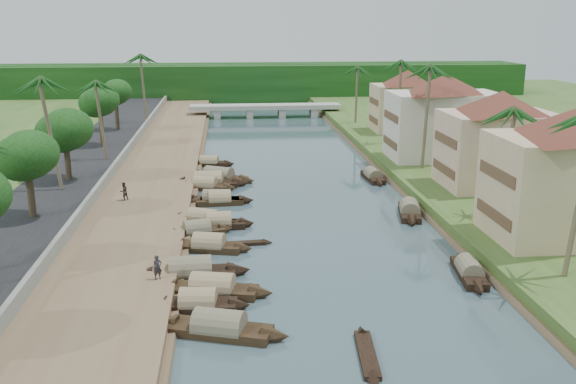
{
  "coord_description": "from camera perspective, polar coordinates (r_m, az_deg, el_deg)",
  "views": [
    {
      "loc": [
        -7.33,
        -47.42,
        17.67
      ],
      "look_at": [
        -1.73,
        10.56,
        2.0
      ],
      "focal_mm": 40.0,
      "sensor_mm": 36.0,
      "label": 1
    }
  ],
  "objects": [
    {
      "name": "palm_6",
      "position": [
        79.22,
        -16.38,
        9.18
      ],
      "size": [
        3.2,
        3.2,
        10.74
      ],
      "color": "brown",
      "rests_on": "ground"
    },
    {
      "name": "palm_1",
      "position": [
        57.19,
        18.74,
        6.71
      ],
      "size": [
        3.2,
        3.2,
        10.69
      ],
      "color": "brown",
      "rests_on": "ground"
    },
    {
      "name": "sampan_12",
      "position": [
        73.51,
        -6.18,
        1.39
      ],
      "size": [
        8.97,
        6.17,
        2.23
      ],
      "rotation": [
        0.0,
        0.0,
        -0.53
      ],
      "color": "black",
      "rests_on": "ground"
    },
    {
      "name": "bridge",
      "position": [
        120.7,
        -2.01,
        7.46
      ],
      "size": [
        28.0,
        4.0,
        2.4
      ],
      "color": "#99988F",
      "rests_on": "ground"
    },
    {
      "name": "person_far",
      "position": [
        63.83,
        -14.4,
        0.07
      ],
      "size": [
        1.08,
        1.07,
        1.76
      ],
      "primitive_type": "imported",
      "rotation": [
        0.0,
        0.0,
        3.87
      ],
      "color": "#312A22",
      "rests_on": "left_bank"
    },
    {
      "name": "palm_2",
      "position": [
        73.72,
        12.34,
        10.58
      ],
      "size": [
        3.2,
        3.2,
        13.0
      ],
      "color": "brown",
      "rests_on": "ground"
    },
    {
      "name": "ground",
      "position": [
        51.13,
        3.08,
        -5.18
      ],
      "size": [
        220.0,
        220.0,
        0.0
      ],
      "primitive_type": "plane",
      "color": "#3A4E57",
      "rests_on": "ground"
    },
    {
      "name": "sampan_11",
      "position": [
        70.92,
        -7.05,
        0.87
      ],
      "size": [
        9.1,
        2.89,
        2.52
      ],
      "rotation": [
        0.0,
        0.0,
        -0.1
      ],
      "color": "black",
      "rests_on": "ground"
    },
    {
      "name": "palm_8",
      "position": [
        107.52,
        -12.81,
        11.6
      ],
      "size": [
        3.2,
        3.2,
        12.29
      ],
      "color": "brown",
      "rests_on": "ground"
    },
    {
      "name": "sampan_2",
      "position": [
        43.29,
        -6.71,
        -8.55
      ],
      "size": [
        8.52,
        3.58,
        2.21
      ],
      "rotation": [
        0.0,
        0.0,
        -0.24
      ],
      "color": "black",
      "rests_on": "ground"
    },
    {
      "name": "sampan_1",
      "position": [
        41.3,
        -7.99,
        -9.8
      ],
      "size": [
        6.88,
        2.25,
        2.04
      ],
      "rotation": [
        0.0,
        0.0,
        -0.11
      ],
      "color": "black",
      "rests_on": "ground"
    },
    {
      "name": "sampan_9",
      "position": [
        64.21,
        -6.38,
        -0.63
      ],
      "size": [
        7.82,
        2.48,
        1.98
      ],
      "rotation": [
        0.0,
        0.0,
        -0.13
      ],
      "color": "black",
      "rests_on": "ground"
    },
    {
      "name": "canoe_2",
      "position": [
        72.71,
        -4.9,
        1.02
      ],
      "size": [
        4.79,
        3.44,
        0.76
      ],
      "rotation": [
        0.0,
        0.0,
        -0.57
      ],
      "color": "black",
      "rests_on": "ground"
    },
    {
      "name": "tree_4",
      "position": [
        89.17,
        -16.41,
        7.66
      ],
      "size": [
        4.68,
        4.68,
        7.75
      ],
      "color": "#3F3424",
      "rests_on": "ground"
    },
    {
      "name": "sampan_13",
      "position": [
        80.74,
        -7.01,
        2.6
      ],
      "size": [
        6.68,
        2.5,
        1.85
      ],
      "rotation": [
        0.0,
        0.0,
        -0.18
      ],
      "color": "black",
      "rests_on": "ground"
    },
    {
      "name": "sampan_16",
      "position": [
        73.76,
        7.56,
        1.39
      ],
      "size": [
        1.82,
        7.48,
        1.86
      ],
      "rotation": [
        0.0,
        0.0,
        1.63
      ],
      "color": "black",
      "rests_on": "ground"
    },
    {
      "name": "palm_7",
      "position": [
        106.57,
        6.15,
        10.81
      ],
      "size": [
        3.2,
        3.2,
        10.48
      ],
      "color": "brown",
      "rests_on": "ground"
    },
    {
      "name": "sampan_15",
      "position": [
        60.91,
        10.77,
        -1.68
      ],
      "size": [
        3.16,
        7.99,
        2.11
      ],
      "rotation": [
        0.0,
        0.0,
        1.37
      ],
      "color": "black",
      "rests_on": "ground"
    },
    {
      "name": "sampan_4",
      "position": [
        51.24,
        -7.04,
        -4.75
      ],
      "size": [
        7.36,
        3.24,
        2.07
      ],
      "rotation": [
        0.0,
        0.0,
        -0.24
      ],
      "color": "black",
      "rests_on": "ground"
    },
    {
      "name": "sampan_6",
      "position": [
        54.79,
        -8.08,
        -3.46
      ],
      "size": [
        6.59,
        3.07,
        1.96
      ],
      "rotation": [
        0.0,
        0.0,
        0.26
      ],
      "color": "black",
      "rests_on": "ground"
    },
    {
      "name": "canoe_1",
      "position": [
        52.28,
        -3.82,
        -4.61
      ],
      "size": [
        4.57,
        1.05,
        0.73
      ],
      "rotation": [
        0.0,
        0.0,
        0.07
      ],
      "color": "black",
      "rests_on": "ground"
    },
    {
      "name": "sampan_3",
      "position": [
        46.18,
        -8.66,
        -7.06
      ],
      "size": [
        8.86,
        2.37,
        2.34
      ],
      "rotation": [
        0.0,
        0.0,
        0.06
      ],
      "color": "black",
      "rests_on": "ground"
    },
    {
      "name": "sampan_10",
      "position": [
        69.53,
        -7.38,
        0.56
      ],
      "size": [
        7.28,
        3.51,
        2.01
      ],
      "rotation": [
        0.0,
        0.0,
        -0.29
      ],
      "color": "black",
      "rests_on": "ground"
    },
    {
      "name": "sampan_14",
      "position": [
        47.61,
        15.8,
        -6.8
      ],
      "size": [
        2.35,
        7.71,
        1.89
      ],
      "rotation": [
        0.0,
        0.0,
        1.44
      ],
      "color": "black",
      "rests_on": "ground"
    },
    {
      "name": "road",
      "position": [
        71.61,
        -19.22,
        0.49
      ],
      "size": [
        8.0,
        180.0,
        1.4
      ],
      "primitive_type": "cube",
      "color": "black",
      "rests_on": "ground"
    },
    {
      "name": "building_distant",
      "position": [
        99.95,
        10.49,
        8.04
      ],
      "size": [
        12.62,
        12.62,
        9.2
      ],
      "color": "#CEB18A",
      "rests_on": "right_bank"
    },
    {
      "name": "person_near",
      "position": [
        44.09,
        -11.52,
        -6.58
      ],
      "size": [
        0.73,
        0.62,
        1.69
      ],
      "primitive_type": "imported",
      "rotation": [
        0.0,
        0.0,
        0.42
      ],
      "color": "#222228",
      "rests_on": "left_bank"
    },
    {
      "name": "building_near",
      "position": [
        53.7,
        24.0,
        1.6
      ],
      "size": [
        14.85,
        14.85,
        10.2
      ],
      "color": "#CEB18A",
      "rests_on": "right_bank"
    },
    {
      "name": "building_mid",
      "position": [
        68.21,
        18.25,
        4.56
      ],
      "size": [
        14.11,
        14.11,
        9.7
      ],
      "color": "beige",
      "rests_on": "right_bank"
    },
    {
      "name": "tree_2",
      "position": [
        57.81,
        -22.2,
        2.92
      ],
      "size": [
        4.81,
        4.81,
        7.3
      ],
      "color": "#3F3424",
      "rests_on": "ground"
    },
    {
      "name": "sampan_0",
      "position": [
        38.11,
        -6.14,
        -11.95
      ],
      "size": [
        8.69,
        4.31,
        2.25
      ],
      "rotation": [
        0.0,
        0.0,
        -0.32
      ],
      "color": "black",
      "rests_on": "ground"
    },
    {
      "name": "treeline",
      "position": [
        148.23,
        -2.7,
        9.75
      ],
      "size": [
        120.0,
        14.0,
        8.0
      ],
      "color": "black",
      "rests_on": "ground"
    },
    {
      "name": "sampan_8",
      "position": [
        63.73,
        -6.09,
        -0.74
      ],
      "size": [
        6.55,
        2.01,
        2.03
      ],
      "rotation": [
        0.0,
        0.0,
        0.07
      ],
      "color": "black",
      "rests_on": "ground"
    },
    {
      "name": "tree_3",
      "position": [
        70.44,
        -19.21,
        5.14
      ],
      "size": [
        5.2,
        5.2,
        7.36
      ],
      "color": "#3F3424",
      "rests_on": "ground"
    },
    {
      "name": "palm_5",
      "position": [
        65.72,
        -20.46,
        9.16
      ],
      "size": [
        3.2,
        3.2,
        12.39
      ],
      "color": "brown",
      "rests_on": "ground"
    },
    {
      "name": "palm_3",
      "position": [
        88.87,
        9.9,
        11.15
      ],
      "size": [
        3.2,
        3.2,
        12.57
      ],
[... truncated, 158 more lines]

